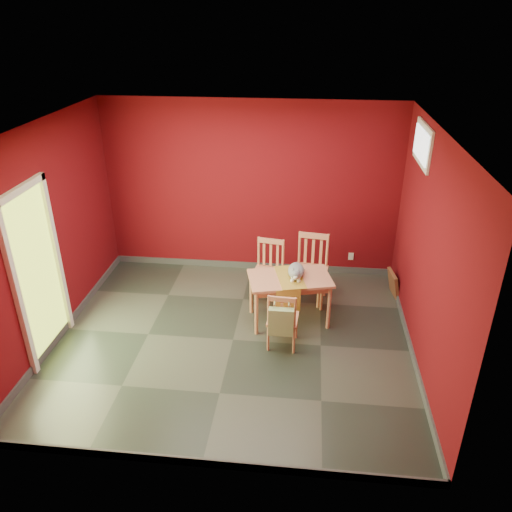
# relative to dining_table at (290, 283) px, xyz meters

# --- Properties ---
(ground) EXTENTS (4.50, 4.50, 0.00)m
(ground) POSITION_rel_dining_table_xyz_m (-0.69, -0.54, -0.58)
(ground) COLOR #2D342D
(ground) RESTS_ON ground
(room_shell) EXTENTS (4.50, 4.50, 4.50)m
(room_shell) POSITION_rel_dining_table_xyz_m (-0.69, -0.54, -0.53)
(room_shell) COLOR #5C090F
(room_shell) RESTS_ON ground
(doorway) EXTENTS (0.06, 1.01, 2.13)m
(doorway) POSITION_rel_dining_table_xyz_m (-2.92, -0.94, 0.54)
(doorway) COLOR #B7D838
(doorway) RESTS_ON ground
(window) EXTENTS (0.05, 0.90, 0.50)m
(window) POSITION_rel_dining_table_xyz_m (1.54, 0.46, 1.77)
(window) COLOR white
(window) RESTS_ON room_shell
(outlet_plate) EXTENTS (0.08, 0.02, 0.12)m
(outlet_plate) POSITION_rel_dining_table_xyz_m (0.91, 1.45, -0.28)
(outlet_plate) COLOR silver
(outlet_plate) RESTS_ON room_shell
(dining_table) EXTENTS (1.19, 0.86, 0.67)m
(dining_table) POSITION_rel_dining_table_xyz_m (0.00, 0.00, 0.00)
(dining_table) COLOR tan
(dining_table) RESTS_ON ground
(table_runner) EXTENTS (0.46, 0.72, 0.33)m
(table_runner) POSITION_rel_dining_table_xyz_m (-0.00, -0.11, 0.03)
(table_runner) COLOR #AA852B
(table_runner) RESTS_ON dining_table
(chair_far_left) EXTENTS (0.48, 0.48, 0.90)m
(chair_far_left) POSITION_rel_dining_table_xyz_m (-0.33, 0.54, -0.12)
(chair_far_left) COLOR tan
(chair_far_left) RESTS_ON ground
(chair_far_right) EXTENTS (0.52, 0.52, 1.00)m
(chair_far_right) POSITION_rel_dining_table_xyz_m (0.28, 0.58, -0.07)
(chair_far_right) COLOR tan
(chair_far_right) RESTS_ON ground
(chair_near) EXTENTS (0.39, 0.39, 0.79)m
(chair_near) POSITION_rel_dining_table_xyz_m (-0.06, -0.59, -0.18)
(chair_near) COLOR tan
(chair_near) RESTS_ON ground
(tote_bag) EXTENTS (0.30, 0.18, 0.42)m
(tote_bag) POSITION_rel_dining_table_xyz_m (-0.06, -0.79, -0.09)
(tote_bag) COLOR #8DAA6D
(tote_bag) RESTS_ON chair_near
(cat) EXTENTS (0.30, 0.47, 0.22)m
(cat) POSITION_rel_dining_table_xyz_m (0.08, 0.05, 0.19)
(cat) COLOR slate
(cat) RESTS_ON table_runner
(picture_frame) EXTENTS (0.18, 0.40, 0.38)m
(picture_frame) POSITION_rel_dining_table_xyz_m (1.50, 0.82, -0.39)
(picture_frame) COLOR brown
(picture_frame) RESTS_ON ground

